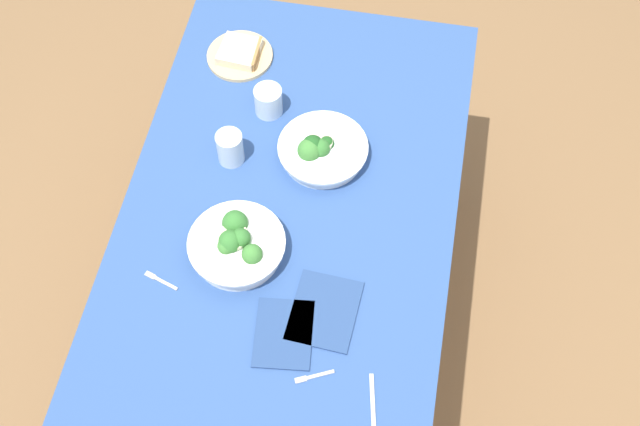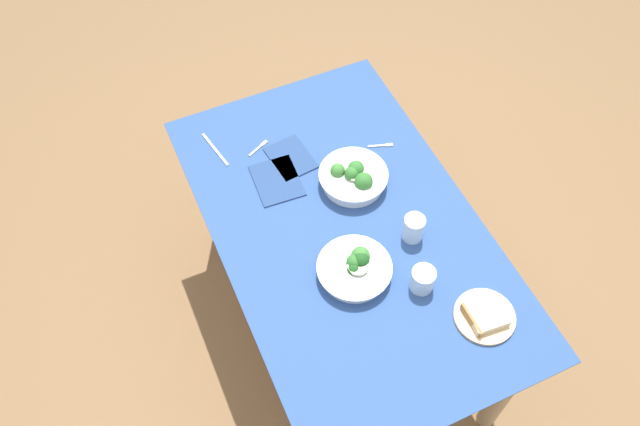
{
  "view_description": "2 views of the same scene",
  "coord_description": "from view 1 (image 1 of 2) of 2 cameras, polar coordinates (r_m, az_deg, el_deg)",
  "views": [
    {
      "loc": [
        -1.14,
        -0.29,
        2.6
      ],
      "look_at": [
        -0.03,
        -0.09,
        0.76
      ],
      "focal_mm": 47.16,
      "sensor_mm": 36.0,
      "label": 1
    },
    {
      "loc": [
        1.08,
        -0.59,
        2.61
      ],
      "look_at": [
        -0.08,
        -0.07,
        0.76
      ],
      "focal_mm": 36.85,
      "sensor_mm": 36.0,
      "label": 2
    }
  ],
  "objects": [
    {
      "name": "water_glass_side",
      "position": [
        2.27,
        -6.12,
        4.43
      ],
      "size": [
        0.07,
        0.07,
        0.1
      ],
      "primitive_type": "cylinder",
      "color": "silver",
      "rests_on": "dining_table"
    },
    {
      "name": "fork_by_near_bowl",
      "position": [
        2.0,
        -0.51,
        -11.05
      ],
      "size": [
        0.05,
        0.09,
        0.0
      ],
      "rotation": [
        0.0,
        0.0,
        2.01
      ],
      "color": "#B7B7BC",
      "rests_on": "dining_table"
    },
    {
      "name": "broccoli_bowl_far",
      "position": [
        2.12,
        -5.65,
        -2.17
      ],
      "size": [
        0.25,
        0.25,
        0.1
      ],
      "color": "white",
      "rests_on": "dining_table"
    },
    {
      "name": "broccoli_bowl_near",
      "position": [
        2.27,
        0.07,
        4.28
      ],
      "size": [
        0.25,
        0.25,
        0.09
      ],
      "color": "white",
      "rests_on": "dining_table"
    },
    {
      "name": "water_glass_center",
      "position": [
        2.37,
        -3.53,
        7.61
      ],
      "size": [
        0.08,
        0.08,
        0.09
      ],
      "primitive_type": "cylinder",
      "color": "silver",
      "rests_on": "dining_table"
    },
    {
      "name": "bread_side_plate",
      "position": [
        2.52,
        -5.43,
        10.69
      ],
      "size": [
        0.19,
        0.19,
        0.04
      ],
      "color": "#D6B27A",
      "rests_on": "dining_table"
    },
    {
      "name": "napkin_folded_lower",
      "position": [
        2.04,
        -2.49,
        -8.18
      ],
      "size": [
        0.2,
        0.16,
        0.01
      ],
      "primitive_type": "cube",
      "rotation": [
        0.0,
        0.0,
        0.11
      ],
      "color": "navy",
      "rests_on": "dining_table"
    },
    {
      "name": "fork_by_far_bowl",
      "position": [
        2.14,
        -10.82,
        -4.5
      ],
      "size": [
        0.04,
        0.09,
        0.0
      ],
      "rotation": [
        0.0,
        0.0,
        1.25
      ],
      "color": "#B7B7BC",
      "rests_on": "dining_table"
    },
    {
      "name": "ground_plane",
      "position": [
        2.86,
        -1.6,
        -7.18
      ],
      "size": [
        6.0,
        6.0,
        0.0
      ],
      "primitive_type": "plane",
      "color": "brown"
    },
    {
      "name": "napkin_folded_upper",
      "position": [
        2.06,
        0.3,
        -6.65
      ],
      "size": [
        0.2,
        0.17,
        0.01
      ],
      "primitive_type": "cube",
      "rotation": [
        0.0,
        0.0,
        -0.06
      ],
      "color": "navy",
      "rests_on": "dining_table"
    },
    {
      "name": "dining_table",
      "position": [
        2.31,
        -1.96,
        -0.9
      ],
      "size": [
        1.45,
        0.87,
        0.73
      ],
      "color": "#2D4C84",
      "rests_on": "ground_plane"
    },
    {
      "name": "table_knife_left",
      "position": [
        1.97,
        3.62,
        -13.35
      ],
      "size": [
        0.18,
        0.05,
        0.0
      ],
      "primitive_type": "cube",
      "rotation": [
        0.0,
        0.0,
        0.19
      ],
      "color": "#B7B7BC",
      "rests_on": "dining_table"
    }
  ]
}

